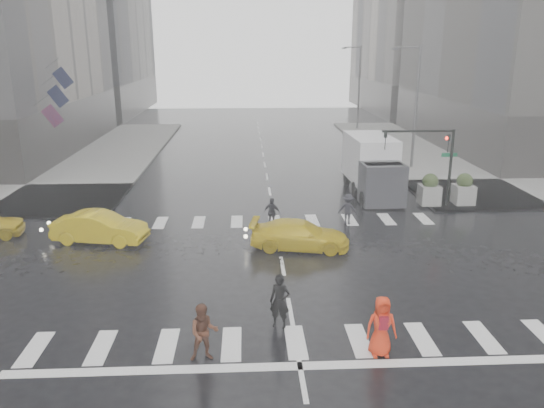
{
  "coord_description": "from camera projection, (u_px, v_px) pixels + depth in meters",
  "views": [
    {
      "loc": [
        -1.47,
        -20.56,
        8.85
      ],
      "look_at": [
        -0.34,
        2.0,
        2.13
      ],
      "focal_mm": 35.0,
      "sensor_mm": 36.0,
      "label": 1
    }
  ],
  "objects": [
    {
      "name": "box_truck",
      "position": [
        373.0,
        165.0,
        32.45
      ],
      "size": [
        2.49,
        6.64,
        3.53
      ],
      "rotation": [
        0.0,
        0.0,
        0.03
      ],
      "color": "silver",
      "rests_on": "ground"
    },
    {
      "name": "street_lamp_far",
      "position": [
        358.0,
        84.0,
        57.76
      ],
      "size": [
        2.15,
        0.22,
        9.0
      ],
      "color": "#59595B",
      "rests_on": "ground"
    },
    {
      "name": "ground",
      "position": [
        282.0,
        266.0,
        22.28
      ],
      "size": [
        120.0,
        120.0,
        0.0
      ],
      "primitive_type": "plane",
      "color": "black",
      "rests_on": "ground"
    },
    {
      "name": "flag_cluster",
      "position": [
        54.0,
        94.0,
        37.65
      ],
      "size": [
        2.87,
        3.06,
        4.69
      ],
      "color": "#59595B",
      "rests_on": "ground"
    },
    {
      "name": "planter_east",
      "position": [
        464.0,
        190.0,
        30.38
      ],
      "size": [
        1.1,
        1.1,
        1.8
      ],
      "color": "gray",
      "rests_on": "ground"
    },
    {
      "name": "sidewalk_ne",
      "position": [
        524.0,
        168.0,
        39.95
      ],
      "size": [
        35.0,
        35.0,
        0.15
      ],
      "primitive_type": "cube",
      "color": "gray",
      "rests_on": "ground"
    },
    {
      "name": "pedestrian_far_b",
      "position": [
        348.0,
        209.0,
        27.34
      ],
      "size": [
        1.16,
        0.86,
        1.6
      ],
      "primitive_type": "imported",
      "rotation": [
        0.0,
        0.0,
        2.83
      ],
      "color": "black",
      "rests_on": "ground"
    },
    {
      "name": "taxi_rear",
      "position": [
        300.0,
        235.0,
        24.05
      ],
      "size": [
        4.2,
        2.44,
        1.3
      ],
      "primitive_type": "imported",
      "rotation": [
        0.0,
        0.0,
        1.41
      ],
      "color": "#DAB90B",
      "rests_on": "ground"
    },
    {
      "name": "planter_west",
      "position": [
        395.0,
        190.0,
        30.18
      ],
      "size": [
        1.1,
        1.1,
        1.8
      ],
      "color": "gray",
      "rests_on": "ground"
    },
    {
      "name": "taxi_mid",
      "position": [
        100.0,
        228.0,
        24.81
      ],
      "size": [
        4.57,
        2.31,
        1.44
      ],
      "primitive_type": "imported",
      "rotation": [
        0.0,
        0.0,
        1.38
      ],
      "color": "#DAB90B",
      "rests_on": "ground"
    },
    {
      "name": "traffic_signal_pole",
      "position": [
        434.0,
        152.0,
        29.46
      ],
      "size": [
        4.45,
        0.42,
        4.5
      ],
      "color": "black",
      "rests_on": "ground"
    },
    {
      "name": "pedestrian_brown",
      "position": [
        204.0,
        332.0,
        15.38
      ],
      "size": [
        0.93,
        0.77,
        1.77
      ],
      "primitive_type": "imported",
      "rotation": [
        0.0,
        0.0,
        0.12
      ],
      "color": "#4E2A1C",
      "rests_on": "ground"
    },
    {
      "name": "pedestrian_far_a",
      "position": [
        272.0,
        213.0,
        26.83
      ],
      "size": [
        1.06,
        0.89,
        1.55
      ],
      "primitive_type": "imported",
      "rotation": [
        0.0,
        0.0,
        2.69
      ],
      "color": "black",
      "rests_on": "ground"
    },
    {
      "name": "street_lamp_near",
      "position": [
        414.0,
        102.0,
        38.62
      ],
      "size": [
        2.15,
        0.22,
        9.0
      ],
      "color": "#59595B",
      "rests_on": "ground"
    },
    {
      "name": "road_markings",
      "position": [
        282.0,
        266.0,
        22.28
      ],
      "size": [
        18.0,
        48.0,
        0.01
      ],
      "primitive_type": null,
      "color": "silver",
      "rests_on": "ground"
    },
    {
      "name": "planter_mid",
      "position": [
        430.0,
        190.0,
        30.28
      ],
      "size": [
        1.1,
        1.1,
        1.8
      ],
      "color": "gray",
      "rests_on": "ground"
    },
    {
      "name": "pedestrian_black",
      "position": [
        280.0,
        283.0,
        17.01
      ],
      "size": [
        1.2,
        1.22,
        2.43
      ],
      "rotation": [
        0.0,
        0.0,
        -0.3
      ],
      "color": "black",
      "rests_on": "ground"
    },
    {
      "name": "pedestrian_orange",
      "position": [
        381.0,
        326.0,
        15.61
      ],
      "size": [
        0.92,
        0.6,
        1.88
      ],
      "rotation": [
        0.0,
        0.0,
        0.01
      ],
      "color": "red",
      "rests_on": "ground"
    }
  ]
}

